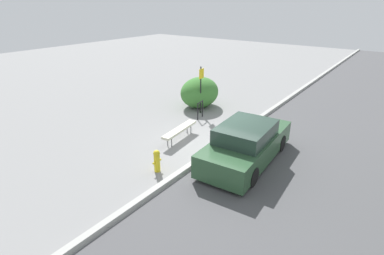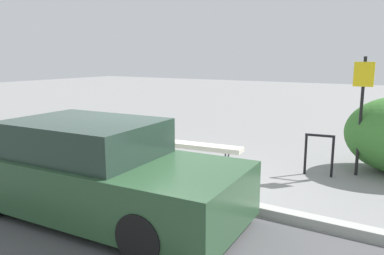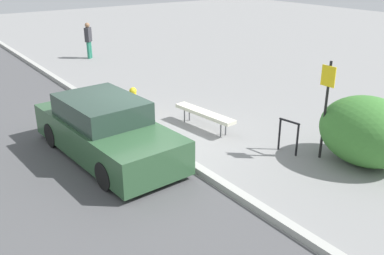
% 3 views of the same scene
% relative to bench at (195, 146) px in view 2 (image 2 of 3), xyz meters
% --- Properties ---
extents(ground_plane, '(60.00, 60.00, 0.00)m').
position_rel_bench_xyz_m(ground_plane, '(0.27, -1.64, -0.43)').
color(ground_plane, gray).
extents(curb, '(60.00, 0.20, 0.13)m').
position_rel_bench_xyz_m(curb, '(0.27, -1.64, -0.36)').
color(curb, '#A8A8A3').
rests_on(curb, ground_plane).
extents(bench, '(2.09, 0.55, 0.48)m').
position_rel_bench_xyz_m(bench, '(0.00, 0.00, 0.00)').
color(bench, '#515156').
rests_on(bench, ground_plane).
extents(bike_rack, '(0.55, 0.13, 0.83)m').
position_rel_bench_xyz_m(bike_rack, '(2.40, 0.68, 0.07)').
color(bike_rack, black).
rests_on(bike_rack, ground_plane).
extents(sign_post, '(0.36, 0.08, 2.30)m').
position_rel_bench_xyz_m(sign_post, '(3.04, 1.10, 0.96)').
color(sign_post, black).
rests_on(sign_post, ground_plane).
extents(fire_hydrant, '(0.36, 0.22, 0.77)m').
position_rel_bench_xyz_m(fire_hydrant, '(-2.34, -0.92, -0.02)').
color(fire_hydrant, gold).
rests_on(fire_hydrant, ground_plane).
extents(parked_car_near, '(4.49, 1.98, 1.39)m').
position_rel_bench_xyz_m(parked_car_near, '(0.03, -2.90, 0.21)').
color(parked_car_near, black).
rests_on(parked_car_near, ground_plane).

